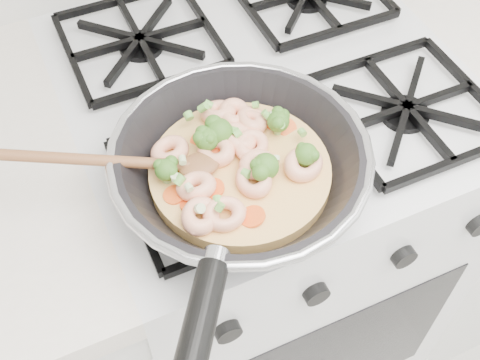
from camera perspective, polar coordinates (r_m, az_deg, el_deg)
name	(u,v)px	position (r m, az deg, el deg)	size (l,w,h in m)	color
stove	(259,236)	(1.28, 1.81, -5.23)	(0.60, 0.60, 0.92)	white
skillet	(238,168)	(0.75, -0.21, 1.14)	(0.46, 0.46, 0.10)	black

